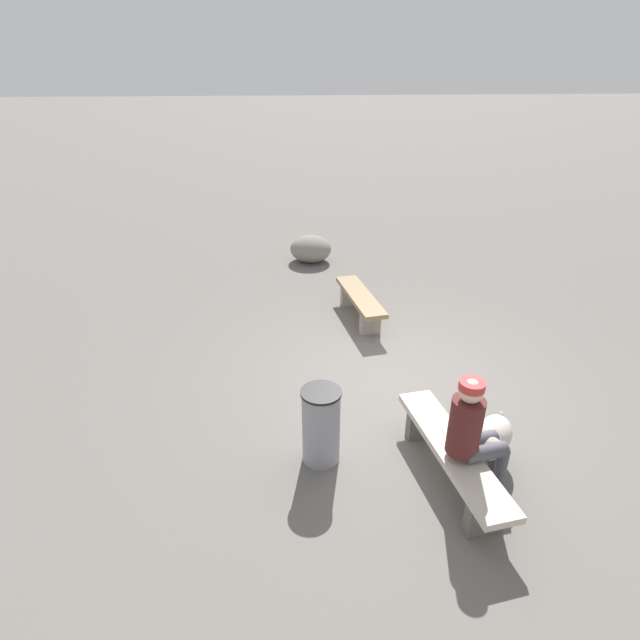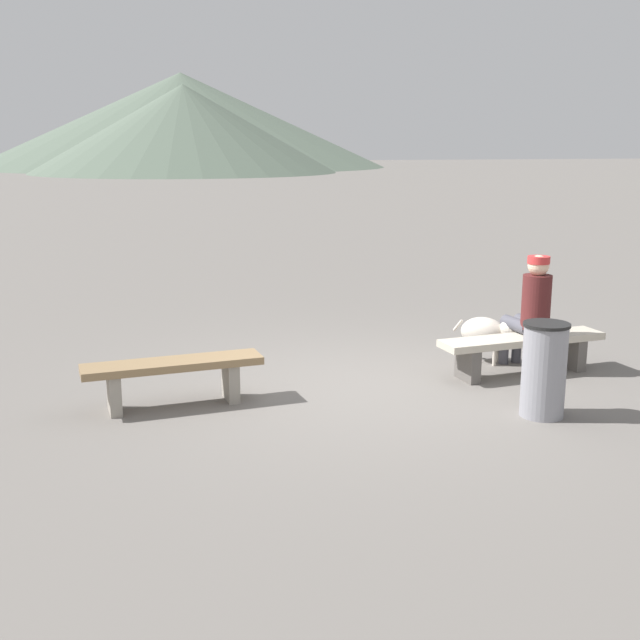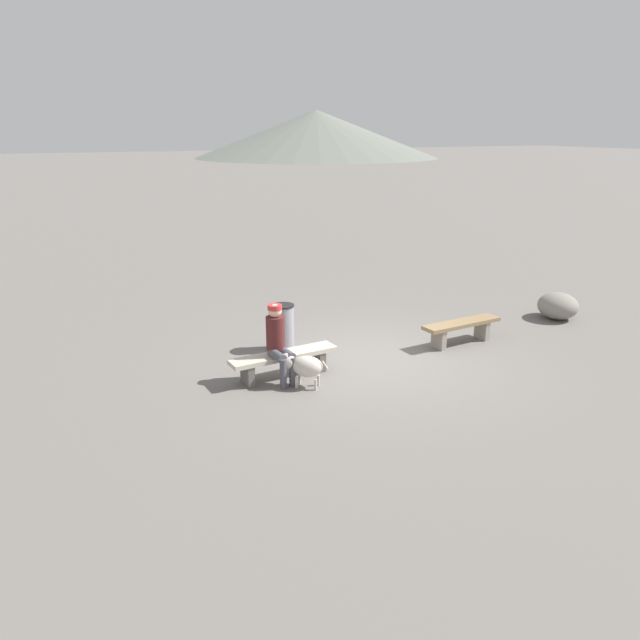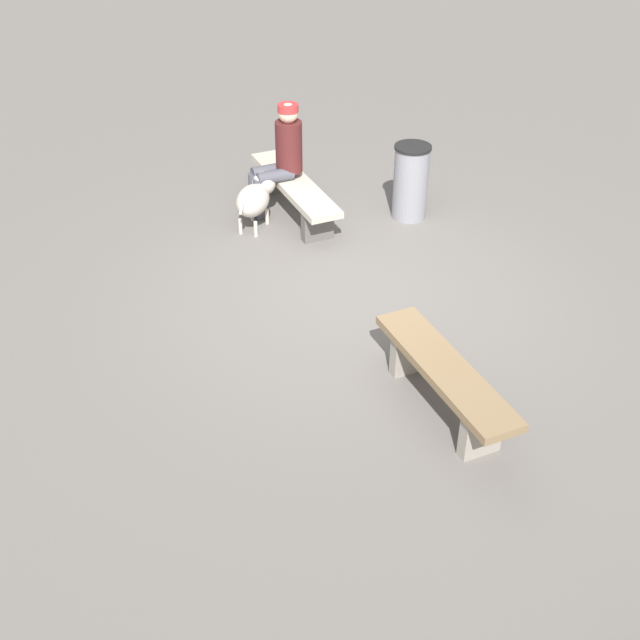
{
  "view_description": "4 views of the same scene",
  "coord_description": "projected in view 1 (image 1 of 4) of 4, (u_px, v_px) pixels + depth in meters",
  "views": [
    {
      "loc": [
        5.37,
        -1.81,
        3.74
      ],
      "look_at": [
        -0.49,
        -0.95,
        0.74
      ],
      "focal_mm": 27.18,
      "sensor_mm": 36.0,
      "label": 1
    },
    {
      "loc": [
        -2.39,
        -7.38,
        2.48
      ],
      "look_at": [
        -0.07,
        1.38,
        0.43
      ],
      "focal_mm": 44.08,
      "sensor_mm": 36.0,
      "label": 2
    },
    {
      "loc": [
        5.28,
        8.99,
        4.06
      ],
      "look_at": [
        0.63,
        -1.17,
        0.5
      ],
      "focal_mm": 34.0,
      "sensor_mm": 36.0,
      "label": 3
    },
    {
      "loc": [
        -6.41,
        2.53,
        4.42
      ],
      "look_at": [
        -1.54,
        0.88,
        0.87
      ],
      "focal_mm": 45.22,
      "sensor_mm": 36.0,
      "label": 4
    }
  ],
  "objects": [
    {
      "name": "bench_left",
      "position": [
        360.0,
        301.0,
        8.19
      ],
      "size": [
        1.73,
        0.53,
        0.45
      ],
      "rotation": [
        0.0,
        0.0,
        0.09
      ],
      "color": "gray",
      "rests_on": "ground"
    },
    {
      "name": "seated_person",
      "position": [
        473.0,
        429.0,
        4.59
      ],
      "size": [
        0.36,
        0.65,
        1.31
      ],
      "rotation": [
        0.0,
        0.0,
        0.1
      ],
      "color": "#511E1E",
      "rests_on": "ground"
    },
    {
      "name": "trash_bin",
      "position": [
        321.0,
        426.0,
        5.09
      ],
      "size": [
        0.43,
        0.43,
        0.88
      ],
      "color": "gray",
      "rests_on": "ground"
    },
    {
      "name": "boulder",
      "position": [
        311.0,
        249.0,
        10.77
      ],
      "size": [
        1.17,
        1.2,
        0.58
      ],
      "primitive_type": "ellipsoid",
      "rotation": [
        0.0,
        0.0,
        1.13
      ],
      "color": "gray",
      "rests_on": "ground"
    },
    {
      "name": "ground",
      "position": [
        393.0,
        381.0,
        6.68
      ],
      "size": [
        210.0,
        210.0,
        0.06
      ],
      "primitive_type": "cube",
      "color": "slate"
    },
    {
      "name": "bench_right",
      "position": [
        451.0,
        455.0,
        4.89
      ],
      "size": [
        1.93,
        0.56,
        0.43
      ],
      "rotation": [
        0.0,
        0.0,
        0.09
      ],
      "color": "#605B56",
      "rests_on": "ground"
    },
    {
      "name": "dog",
      "position": [
        493.0,
        437.0,
        5.05
      ],
      "size": [
        0.69,
        0.63,
        0.56
      ],
      "rotation": [
        0.0,
        0.0,
        5.6
      ],
      "color": "beige",
      "rests_on": "ground"
    }
  ]
}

